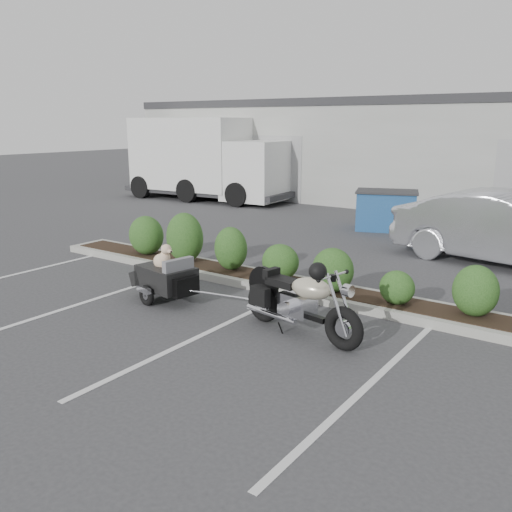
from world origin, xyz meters
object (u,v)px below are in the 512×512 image
Objects in this scene: sedan at (508,229)px; dumpster at (386,210)px; delivery_truck at (207,161)px; motorcycle at (300,302)px; pet_trailer at (166,276)px.

sedan is 4.44m from dumpster.
sedan is 13.07m from delivery_truck.
dumpster is (-3.76, 2.34, -0.22)m from sedan.
motorcycle is 1.23× the size of pet_trailer.
motorcycle reaches higher than pet_trailer.
sedan is (1.63, 6.22, 0.30)m from motorcycle.
delivery_truck is (-7.91, 10.49, 1.13)m from pet_trailer.
delivery_truck reaches higher than pet_trailer.
sedan is 0.67× the size of delivery_truck.
motorcycle is 8.82m from dumpster.
sedan reaches higher than motorcycle.
sedan is (4.41, 6.19, 0.36)m from pet_trailer.
pet_trailer is at bearing -170.10° from motorcycle.
pet_trailer is 0.25× the size of delivery_truck.
motorcycle is 0.30× the size of delivery_truck.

